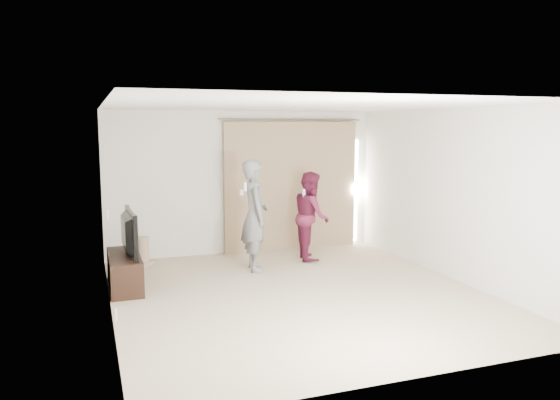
% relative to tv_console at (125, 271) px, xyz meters
% --- Properties ---
extents(floor, '(5.50, 5.50, 0.00)m').
position_rel_tv_console_xyz_m(floor, '(2.27, -1.12, -0.24)').
color(floor, '#BFB08F').
rests_on(floor, ground).
extents(wall_back, '(5.00, 0.04, 2.60)m').
position_rel_tv_console_xyz_m(wall_back, '(2.27, 1.63, 1.06)').
color(wall_back, silver).
rests_on(wall_back, ground).
extents(wall_left, '(0.04, 5.50, 2.60)m').
position_rel_tv_console_xyz_m(wall_left, '(-0.23, -1.12, 1.06)').
color(wall_left, silver).
rests_on(wall_left, ground).
extents(ceiling, '(5.00, 5.50, 0.01)m').
position_rel_tv_console_xyz_m(ceiling, '(2.27, -1.12, 2.36)').
color(ceiling, white).
rests_on(ceiling, wall_back).
extents(curtain, '(2.80, 0.11, 2.46)m').
position_rel_tv_console_xyz_m(curtain, '(3.18, 1.56, 0.96)').
color(curtain, tan).
rests_on(curtain, ground).
extents(tv_console, '(0.44, 1.26, 0.49)m').
position_rel_tv_console_xyz_m(tv_console, '(0.00, 0.00, 0.00)').
color(tv_console, black).
rests_on(tv_console, ground).
extents(tv, '(0.18, 1.13, 0.65)m').
position_rel_tv_console_xyz_m(tv, '(0.00, 0.00, 0.57)').
color(tv, black).
rests_on(tv, tv_console).
extents(scratching_post, '(0.35, 0.35, 0.47)m').
position_rel_tv_console_xyz_m(scratching_post, '(0.39, 1.28, -0.05)').
color(scratching_post, tan).
rests_on(scratching_post, ground).
extents(person_man, '(0.49, 0.70, 1.80)m').
position_rel_tv_console_xyz_m(person_man, '(2.06, 0.32, 0.66)').
color(person_man, slate).
rests_on(person_man, ground).
extents(person_woman, '(0.73, 0.86, 1.54)m').
position_rel_tv_console_xyz_m(person_woman, '(3.21, 0.71, 0.53)').
color(person_woman, maroon).
rests_on(person_woman, ground).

